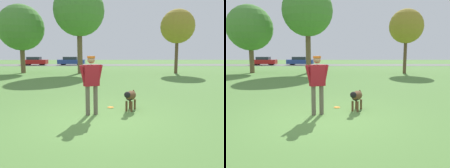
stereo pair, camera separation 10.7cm
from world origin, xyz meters
TOP-DOWN VIEW (x-y plane):
  - ground_plane at (0.00, 0.00)m, footprint 120.00×120.00m
  - far_road_strip at (0.00, 29.57)m, footprint 120.00×6.00m
  - person at (-0.24, 0.40)m, footprint 0.70×0.37m
  - dog at (0.98, 0.86)m, footprint 0.54×0.90m
  - frisbee at (0.35, 1.25)m, footprint 0.22×0.22m
  - tree_far_left at (-7.75, 14.98)m, footprint 4.22×4.22m
  - tree_far_right at (6.71, 14.28)m, footprint 3.09×3.09m
  - tree_mid_center at (-2.27, 14.51)m, footprint 4.62×4.62m
  - parked_car_red at (-11.29, 29.28)m, footprint 3.83×1.79m
  - parked_car_blue at (-5.54, 29.67)m, footprint 4.32×1.82m

SIDE VIEW (x-z plane):
  - ground_plane at x=0.00m, z-range 0.00..0.00m
  - far_road_strip at x=0.00m, z-range 0.00..0.01m
  - frisbee at x=0.35m, z-range 0.00..0.02m
  - dog at x=0.98m, z-range 0.13..0.80m
  - parked_car_blue at x=-5.54m, z-range -0.01..1.32m
  - parked_car_red at x=-11.29m, z-range -0.01..1.32m
  - person at x=-0.24m, z-range 0.18..1.94m
  - tree_far_left at x=-7.75m, z-range 1.04..7.38m
  - tree_far_right at x=6.71m, z-range 1.36..7.21m
  - tree_mid_center at x=-2.27m, z-range 1.67..9.68m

